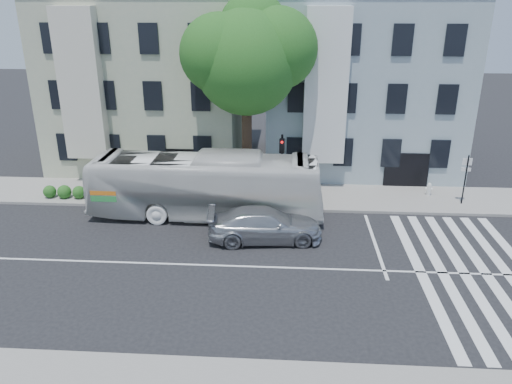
# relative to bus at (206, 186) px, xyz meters

# --- Properties ---
(ground) EXTENTS (120.00, 120.00, 0.00)m
(ground) POSITION_rel_bus_xyz_m (1.87, -5.20, -1.68)
(ground) COLOR black
(ground) RESTS_ON ground
(sidewalk_far) EXTENTS (80.00, 4.00, 0.15)m
(sidewalk_far) POSITION_rel_bus_xyz_m (1.87, 2.80, -1.61)
(sidewalk_far) COLOR gray
(sidewalk_far) RESTS_ON ground
(building_left) EXTENTS (12.00, 10.00, 11.00)m
(building_left) POSITION_rel_bus_xyz_m (-5.13, 9.80, 3.82)
(building_left) COLOR #A5AE92
(building_left) RESTS_ON ground
(building_right) EXTENTS (12.00, 10.00, 11.00)m
(building_right) POSITION_rel_bus_xyz_m (8.87, 9.80, 3.82)
(building_right) COLOR #8C9EA7
(building_right) RESTS_ON ground
(street_tree) EXTENTS (7.30, 5.90, 11.10)m
(street_tree) POSITION_rel_bus_xyz_m (1.93, 3.54, 6.15)
(street_tree) COLOR #2D2116
(street_tree) RESTS_ON ground
(bus) EXTENTS (2.93, 12.11, 3.37)m
(bus) POSITION_rel_bus_xyz_m (0.00, 0.00, 0.00)
(bus) COLOR silver
(bus) RESTS_ON ground
(sedan) EXTENTS (2.74, 5.58, 1.56)m
(sedan) POSITION_rel_bus_xyz_m (3.18, -2.60, -0.90)
(sedan) COLOR #B7B9BF
(sedan) RESTS_ON ground
(hedge) EXTENTS (8.54, 1.70, 0.70)m
(hedge) POSITION_rel_bus_xyz_m (-4.98, 1.60, -1.18)
(hedge) COLOR #305A1D
(hedge) RESTS_ON sidewalk_far
(traffic_signal) EXTENTS (0.41, 0.52, 3.89)m
(traffic_signal) POSITION_rel_bus_xyz_m (3.87, 2.08, 0.83)
(traffic_signal) COLOR black
(traffic_signal) RESTS_ON ground
(fire_hydrant) EXTENTS (0.42, 0.25, 0.73)m
(fire_hydrant) POSITION_rel_bus_xyz_m (12.32, 3.36, -1.16)
(fire_hydrant) COLOR silver
(fire_hydrant) RESTS_ON sidewalk_far
(far_sign_pole) EXTENTS (0.50, 0.17, 2.78)m
(far_sign_pole) POSITION_rel_bus_xyz_m (13.82, 2.22, 0.21)
(far_sign_pole) COLOR black
(far_sign_pole) RESTS_ON sidewalk_far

